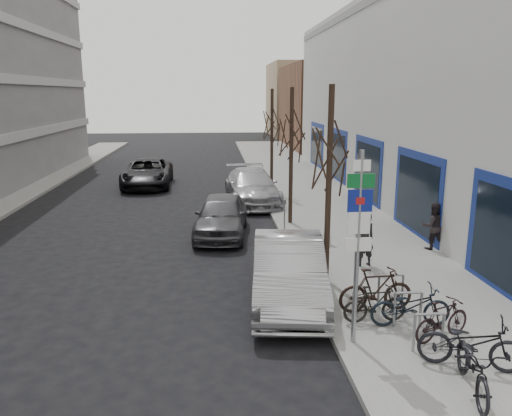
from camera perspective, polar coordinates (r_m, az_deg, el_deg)
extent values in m
plane|color=black|center=(10.80, -1.88, -16.22)|extent=(120.00, 120.00, 0.00)
cube|color=slate|center=(20.70, 9.12, -1.71)|extent=(5.00, 70.00, 0.15)
cube|color=brown|center=(51.23, 10.50, 11.35)|extent=(12.00, 14.00, 8.00)
cube|color=#937A5B|center=(65.92, 7.46, 12.20)|extent=(13.00, 12.00, 9.00)
cylinder|color=gray|center=(10.34, 11.48, -5.12)|extent=(0.10, 0.10, 4.20)
cube|color=white|center=(9.91, 12.00, 4.77)|extent=(0.35, 0.03, 0.22)
cube|color=#0C5926|center=(9.95, 11.92, 3.07)|extent=(0.55, 0.03, 0.28)
cube|color=navy|center=(10.03, 11.81, 0.81)|extent=(0.50, 0.03, 0.45)
cube|color=maroon|center=(10.02, 11.83, 0.80)|extent=(0.18, 0.02, 0.14)
cube|color=white|center=(10.13, 11.70, -1.67)|extent=(0.45, 0.03, 0.45)
cube|color=white|center=(10.25, 11.58, -4.11)|extent=(0.55, 0.03, 0.28)
cylinder|color=gray|center=(10.84, 17.61, -13.46)|extent=(0.06, 0.06, 0.80)
cylinder|color=gray|center=(11.07, 20.56, -13.11)|extent=(0.06, 0.06, 0.80)
cylinder|color=gray|center=(10.79, 19.26, -11.38)|extent=(0.60, 0.06, 0.06)
cylinder|color=gray|center=(11.76, 15.56, -11.17)|extent=(0.06, 0.06, 0.80)
cylinder|color=gray|center=(11.98, 18.30, -10.91)|extent=(0.06, 0.06, 0.80)
cylinder|color=gray|center=(11.71, 17.07, -9.25)|extent=(0.60, 0.06, 0.06)
cylinder|color=gray|center=(12.71, 13.83, -9.20)|extent=(0.06, 0.06, 0.80)
cylinder|color=gray|center=(12.91, 16.39, -9.00)|extent=(0.06, 0.06, 0.80)
cylinder|color=gray|center=(12.67, 15.23, -7.42)|extent=(0.60, 0.06, 0.06)
cylinder|color=black|center=(13.51, 8.29, 2.11)|extent=(0.16, 0.16, 5.50)
cylinder|color=black|center=(19.82, 4.03, 5.65)|extent=(0.16, 0.16, 5.50)
cylinder|color=black|center=(26.22, 1.82, 7.46)|extent=(0.16, 0.16, 5.50)
cylinder|color=gray|center=(13.48, 6.62, -6.90)|extent=(0.05, 0.05, 1.10)
cube|color=#3F3F44|center=(13.28, 6.69, -4.35)|extent=(0.10, 0.08, 0.18)
cylinder|color=gray|center=(18.67, 3.28, -1.20)|extent=(0.05, 0.05, 1.10)
cube|color=#3F3F44|center=(18.53, 3.30, 0.69)|extent=(0.10, 0.08, 0.18)
cylinder|color=gray|center=(24.00, 1.42, 2.00)|extent=(0.05, 0.05, 1.10)
cube|color=#3F3F44|center=(23.89, 1.42, 3.49)|extent=(0.10, 0.08, 0.18)
imported|color=black|center=(9.79, 23.67, -15.85)|extent=(0.97, 1.96, 1.15)
imported|color=black|center=(11.47, 20.53, -11.83)|extent=(1.58, 1.00, 0.92)
imported|color=black|center=(11.84, 17.26, -10.30)|extent=(1.84, 0.63, 1.11)
imported|color=black|center=(11.85, 13.44, -10.57)|extent=(1.51, 0.49, 0.91)
imported|color=black|center=(10.54, 23.44, -13.55)|extent=(2.03, 1.24, 1.19)
imported|color=black|center=(12.35, 13.55, -9.05)|extent=(1.88, 0.69, 1.12)
imported|color=#9D9EA2|center=(12.89, 3.74, -7.16)|extent=(2.29, 5.21, 1.66)
imported|color=#45454A|center=(18.84, -3.98, -0.84)|extent=(2.31, 4.72, 1.55)
imported|color=#A2A2A7|center=(24.35, -0.46, 2.46)|extent=(2.68, 5.82, 1.65)
imported|color=black|center=(29.50, -12.29, 3.96)|extent=(2.74, 5.76, 1.59)
imported|color=black|center=(15.38, 12.34, -3.51)|extent=(0.68, 0.52, 1.66)
imported|color=black|center=(17.66, 19.55, -1.92)|extent=(0.60, 0.41, 1.61)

